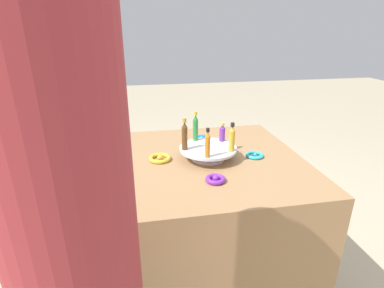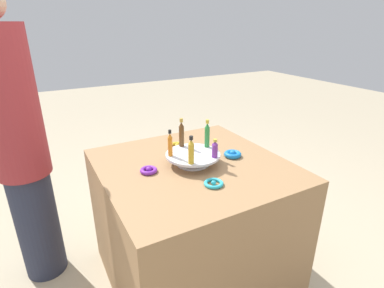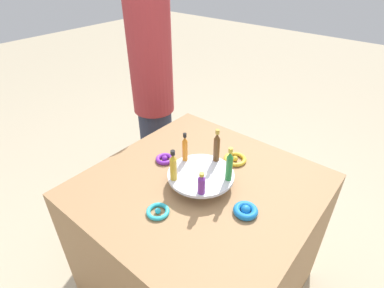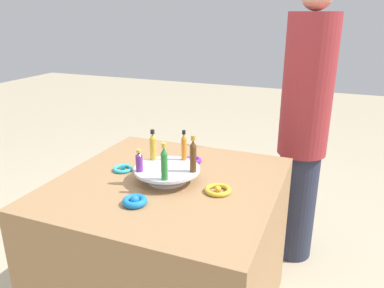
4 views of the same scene
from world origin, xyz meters
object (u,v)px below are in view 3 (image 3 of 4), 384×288
(display_stand, at_px, (201,177))
(person_figure, at_px, (153,91))
(ribbon_bow_gold, at_px, (235,159))
(ribbon_bow_blue, at_px, (246,210))
(bottle_brown, at_px, (217,147))
(bottle_green, at_px, (229,165))
(bottle_gold, at_px, (173,166))
(bottle_orange, at_px, (185,148))
(bottle_purple, at_px, (201,184))
(ribbon_bow_teal, at_px, (158,211))
(ribbon_bow_purple, at_px, (165,159))

(display_stand, relative_size, person_figure, 0.18)
(ribbon_bow_gold, height_order, ribbon_bow_blue, ribbon_bow_blue)
(display_stand, height_order, bottle_brown, bottle_brown)
(bottle_green, distance_m, bottle_gold, 0.22)
(bottle_orange, bearing_deg, display_stand, -15.08)
(display_stand, xyz_separation_m, ribbon_bow_gold, (0.02, 0.23, -0.03))
(ribbon_bow_gold, relative_size, ribbon_bow_blue, 1.14)
(bottle_purple, height_order, ribbon_bow_teal, bottle_purple)
(display_stand, distance_m, person_figure, 0.89)
(bottle_purple, relative_size, ribbon_bow_gold, 0.89)
(ribbon_bow_purple, bearing_deg, bottle_brown, 22.21)
(bottle_brown, relative_size, bottle_gold, 1.12)
(bottle_gold, height_order, ribbon_bow_teal, bottle_gold)
(bottle_orange, bearing_deg, ribbon_bow_purple, -176.53)
(bottle_brown, height_order, ribbon_bow_purple, bottle_brown)
(ribbon_bow_blue, bearing_deg, bottle_gold, -165.94)
(ribbon_bow_purple, bearing_deg, bottle_green, 3.12)
(display_stand, bearing_deg, bottle_brown, 92.92)
(person_figure, bearing_deg, bottle_green, 5.39)
(ribbon_bow_purple, bearing_deg, ribbon_bow_gold, 39.44)
(bottle_purple, distance_m, bottle_orange, 0.22)
(display_stand, height_order, bottle_green, bottle_green)
(ribbon_bow_gold, height_order, ribbon_bow_teal, ribbon_bow_gold)
(display_stand, relative_size, bottle_gold, 2.02)
(ribbon_bow_blue, height_order, person_figure, person_figure)
(ribbon_bow_teal, bearing_deg, bottle_gold, 106.51)
(bottle_brown, height_order, ribbon_bow_gold, bottle_brown)
(ribbon_bow_teal, relative_size, person_figure, 0.06)
(bottle_green, distance_m, person_figure, 0.97)
(ribbon_bow_purple, bearing_deg, bottle_orange, 3.47)
(display_stand, relative_size, ribbon_bow_teal, 3.14)
(bottle_gold, bearing_deg, bottle_orange, 110.92)
(bottle_orange, relative_size, bottle_gold, 0.99)
(bottle_orange, bearing_deg, bottle_gold, -69.08)
(bottle_orange, xyz_separation_m, person_figure, (-0.65, 0.44, -0.06))
(bottle_brown, height_order, bottle_orange, bottle_brown)
(ribbon_bow_purple, bearing_deg, ribbon_bow_teal, -50.56)
(bottle_green, xyz_separation_m, bottle_orange, (-0.22, -0.01, -0.01))
(ribbon_bow_blue, bearing_deg, bottle_brown, 149.97)
(bottle_gold, xyz_separation_m, person_figure, (-0.70, 0.56, -0.06))
(bottle_brown, distance_m, person_figure, 0.84)
(bottle_gold, height_order, ribbon_bow_gold, bottle_gold)
(bottle_orange, relative_size, ribbon_bow_purple, 1.61)
(bottle_green, bearing_deg, person_figure, 153.83)
(bottle_green, height_order, ribbon_bow_purple, bottle_green)
(display_stand, height_order, bottle_purple, bottle_purple)
(bottle_brown, bearing_deg, bottle_purple, -69.08)
(bottle_purple, distance_m, person_figure, 1.00)
(bottle_brown, xyz_separation_m, bottle_gold, (-0.06, -0.21, -0.01))
(bottle_brown, distance_m, ribbon_bow_blue, 0.30)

